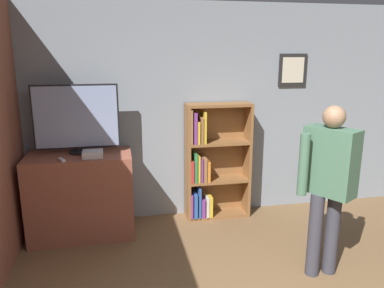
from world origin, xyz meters
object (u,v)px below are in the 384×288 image
Objects in this scene: television at (77,118)px; bookshelf at (211,164)px; person at (329,178)px; game_console at (93,154)px.

television reaches higher than bookshelf.
person is at bearing -30.20° from television.
game_console is 2.45m from person.
bookshelf is at bearing 13.65° from game_console.
game_console is at bearing -51.84° from television.
game_console is 0.15× the size of bookshelf.
bookshelf is at bearing 176.15° from person.
bookshelf is 1.69m from person.
television is 1.73m from bookshelf.
bookshelf reaches higher than game_console.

